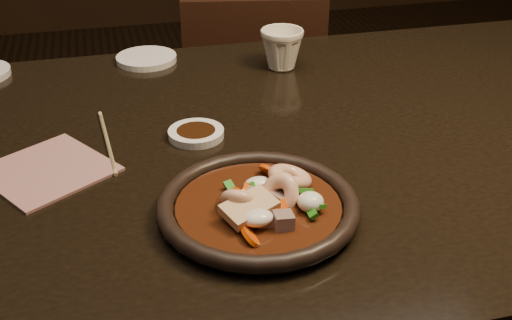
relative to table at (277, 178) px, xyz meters
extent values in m
cube|color=black|center=(0.00, 0.00, 0.06)|extent=(1.60, 0.90, 0.04)
cylinder|color=black|center=(0.72, 0.37, -0.32)|extent=(0.06, 0.06, 0.71)
cube|color=black|center=(0.15, 0.77, -0.29)|extent=(0.44, 0.44, 0.04)
cylinder|color=black|center=(0.32, 0.90, -0.49)|extent=(0.03, 0.03, 0.37)
cylinder|color=black|center=(0.27, 0.60, -0.49)|extent=(0.03, 0.03, 0.37)
cylinder|color=black|center=(0.02, 0.95, -0.49)|extent=(0.03, 0.03, 0.37)
cylinder|color=black|center=(-0.03, 0.65, -0.49)|extent=(0.03, 0.03, 0.37)
cube|color=black|center=(0.11, 0.61, -0.07)|extent=(0.36, 0.09, 0.40)
cylinder|color=black|center=(-0.08, -0.21, 0.08)|extent=(0.24, 0.24, 0.01)
torus|color=black|center=(-0.08, -0.21, 0.09)|extent=(0.26, 0.26, 0.02)
cylinder|color=#341609|center=(-0.08, -0.21, 0.09)|extent=(0.22, 0.22, 0.01)
ellipsoid|color=#341609|center=(-0.08, -0.21, 0.09)|extent=(0.12, 0.11, 0.03)
torus|color=#E7B692|center=(-0.11, -0.21, 0.10)|extent=(0.07, 0.07, 0.05)
torus|color=#E7B692|center=(-0.06, -0.21, 0.11)|extent=(0.07, 0.07, 0.05)
torus|color=#E7B692|center=(-0.03, -0.17, 0.11)|extent=(0.06, 0.05, 0.03)
cube|color=gray|center=(-0.09, -0.21, 0.11)|extent=(0.04, 0.03, 0.03)
cube|color=gray|center=(-0.07, -0.26, 0.10)|extent=(0.03, 0.02, 0.02)
cube|color=gray|center=(-0.08, -0.21, 0.10)|extent=(0.04, 0.04, 0.03)
cube|color=gray|center=(-0.06, -0.21, 0.10)|extent=(0.04, 0.03, 0.03)
cube|color=gray|center=(-0.08, -0.25, 0.10)|extent=(0.03, 0.03, 0.03)
cube|color=gray|center=(-0.07, -0.19, 0.10)|extent=(0.03, 0.03, 0.03)
cylinder|color=#D94306|center=(-0.06, -0.24, 0.10)|extent=(0.05, 0.05, 0.04)
cylinder|color=#D94306|center=(-0.10, -0.19, 0.10)|extent=(0.04, 0.05, 0.04)
cylinder|color=#D94306|center=(-0.11, -0.19, 0.10)|extent=(0.04, 0.04, 0.03)
cylinder|color=#D94306|center=(-0.07, -0.21, 0.10)|extent=(0.05, 0.05, 0.03)
cylinder|color=#D94306|center=(-0.05, -0.14, 0.10)|extent=(0.04, 0.05, 0.04)
cylinder|color=#D94306|center=(-0.11, -0.27, 0.10)|extent=(0.04, 0.04, 0.03)
cube|color=#227416|center=(-0.03, -0.21, 0.11)|extent=(0.04, 0.02, 0.01)
cube|color=#227416|center=(-0.11, -0.17, 0.10)|extent=(0.02, 0.04, 0.02)
cube|color=#227416|center=(-0.03, -0.24, 0.10)|extent=(0.01, 0.04, 0.01)
cube|color=#227416|center=(-0.02, -0.23, 0.10)|extent=(0.03, 0.04, 0.01)
cube|color=#227416|center=(-0.08, -0.19, 0.10)|extent=(0.02, 0.04, 0.02)
cube|color=#227416|center=(-0.09, -0.19, 0.10)|extent=(0.02, 0.04, 0.03)
ellipsoid|color=#EEE4CE|center=(-0.10, -0.25, 0.11)|extent=(0.04, 0.03, 0.02)
ellipsoid|color=#EEE4CE|center=(-0.08, -0.17, 0.10)|extent=(0.04, 0.03, 0.02)
ellipsoid|color=#EEE4CE|center=(-0.09, -0.21, 0.11)|extent=(0.03, 0.04, 0.02)
ellipsoid|color=#EEE4CE|center=(-0.05, -0.18, 0.11)|extent=(0.03, 0.03, 0.02)
ellipsoid|color=#EEE4CE|center=(-0.02, -0.23, 0.11)|extent=(0.03, 0.03, 0.02)
cube|color=#D9B281|center=(-0.10, -0.23, 0.11)|extent=(0.08, 0.07, 0.03)
cylinder|color=white|center=(-0.13, 0.03, 0.08)|extent=(0.09, 0.09, 0.01)
cylinder|color=white|center=(-0.17, 0.39, 0.08)|extent=(0.12, 0.12, 0.01)
imported|color=white|center=(0.09, 0.29, 0.12)|extent=(0.09, 0.09, 0.09)
cylinder|color=tan|center=(-0.27, 0.04, 0.08)|extent=(0.02, 0.20, 0.01)
cylinder|color=tan|center=(-0.27, 0.05, 0.08)|extent=(0.02, 0.20, 0.01)
cube|color=#9B645F|center=(-0.35, -0.02, 0.08)|extent=(0.22, 0.22, 0.00)
camera|label=1|loc=(-0.26, -0.87, 0.56)|focal=45.00mm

